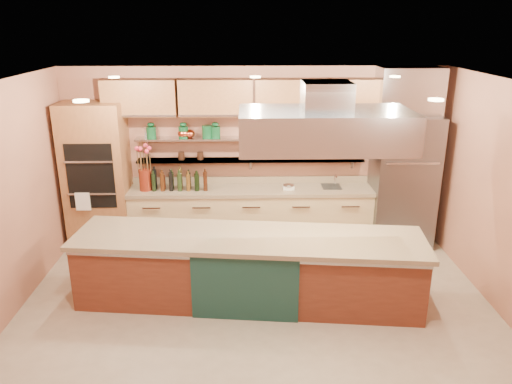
{
  "coord_description": "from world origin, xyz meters",
  "views": [
    {
      "loc": [
        -0.13,
        -5.31,
        3.44
      ],
      "look_at": [
        0.0,
        1.0,
        1.28
      ],
      "focal_mm": 35.0,
      "sensor_mm": 36.0,
      "label": 1
    }
  ],
  "objects_px": {
    "green_canister": "(207,132)",
    "island": "(249,268)",
    "copper_kettle": "(190,134)",
    "flower_vase": "(145,180)",
    "refrigerator": "(403,181)",
    "kitchen_scale": "(289,186)"
  },
  "relations": [
    {
      "from": "green_canister",
      "to": "island",
      "type": "bearing_deg",
      "value": -72.39
    },
    {
      "from": "copper_kettle",
      "to": "flower_vase",
      "type": "bearing_deg",
      "value": -162.52
    },
    {
      "from": "refrigerator",
      "to": "kitchen_scale",
      "type": "xyz_separation_m",
      "value": [
        -1.81,
        0.01,
        -0.07
      ]
    },
    {
      "from": "copper_kettle",
      "to": "kitchen_scale",
      "type": "bearing_deg",
      "value": -8.09
    },
    {
      "from": "island",
      "to": "flower_vase",
      "type": "bearing_deg",
      "value": 138.58
    },
    {
      "from": "flower_vase",
      "to": "island",
      "type": "bearing_deg",
      "value": -47.56
    },
    {
      "from": "island",
      "to": "green_canister",
      "type": "height_order",
      "value": "green_canister"
    },
    {
      "from": "island",
      "to": "flower_vase",
      "type": "xyz_separation_m",
      "value": [
        -1.6,
        1.75,
        0.65
      ]
    },
    {
      "from": "kitchen_scale",
      "to": "green_canister",
      "type": "bearing_deg",
      "value": 148.97
    },
    {
      "from": "copper_kettle",
      "to": "refrigerator",
      "type": "bearing_deg",
      "value": -3.92
    },
    {
      "from": "flower_vase",
      "to": "copper_kettle",
      "type": "distance_m",
      "value": 1.0
    },
    {
      "from": "flower_vase",
      "to": "kitchen_scale",
      "type": "distance_m",
      "value": 2.25
    },
    {
      "from": "kitchen_scale",
      "to": "copper_kettle",
      "type": "xyz_separation_m",
      "value": [
        -1.55,
        0.22,
        0.8
      ]
    },
    {
      "from": "island",
      "to": "copper_kettle",
      "type": "xyz_separation_m",
      "value": [
        -0.9,
        1.97,
        1.33
      ]
    },
    {
      "from": "island",
      "to": "green_canister",
      "type": "xyz_separation_m",
      "value": [
        -0.62,
        1.97,
        1.36
      ]
    },
    {
      "from": "refrigerator",
      "to": "copper_kettle",
      "type": "xyz_separation_m",
      "value": [
        -3.35,
        0.23,
        0.73
      ]
    },
    {
      "from": "refrigerator",
      "to": "kitchen_scale",
      "type": "height_order",
      "value": "refrigerator"
    },
    {
      "from": "kitchen_scale",
      "to": "island",
      "type": "bearing_deg",
      "value": -131.56
    },
    {
      "from": "refrigerator",
      "to": "flower_vase",
      "type": "xyz_separation_m",
      "value": [
        -4.05,
        0.01,
        0.05
      ]
    },
    {
      "from": "flower_vase",
      "to": "kitchen_scale",
      "type": "height_order",
      "value": "flower_vase"
    },
    {
      "from": "refrigerator",
      "to": "island",
      "type": "xyz_separation_m",
      "value": [
        -2.45,
        -1.74,
        -0.6
      ]
    },
    {
      "from": "kitchen_scale",
      "to": "green_canister",
      "type": "distance_m",
      "value": 1.54
    }
  ]
}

